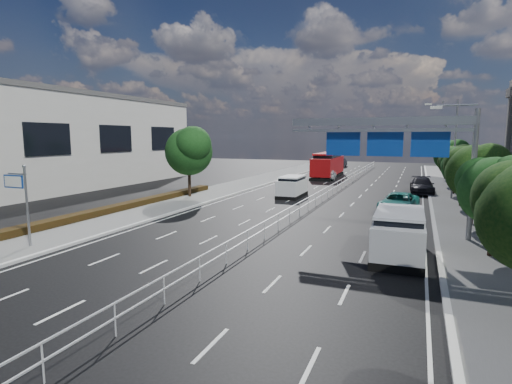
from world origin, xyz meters
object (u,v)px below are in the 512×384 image
(overhead_gantry, at_px, (399,139))
(near_car_silver, at_px, (328,173))
(silver_minivan, at_px, (399,234))
(pedestrian_b, at_px, (462,196))
(toilet_sign, at_px, (20,192))
(parked_car_dark, at_px, (422,186))
(parked_car_teal, at_px, (399,203))
(near_car_dark, at_px, (340,163))
(red_bus, at_px, (328,165))
(white_minivan, at_px, (292,187))

(overhead_gantry, relative_size, near_car_silver, 2.10)
(silver_minivan, relative_size, pedestrian_b, 3.32)
(toilet_sign, relative_size, near_car_silver, 0.89)
(parked_car_dark, height_order, pedestrian_b, pedestrian_b)
(parked_car_teal, distance_m, pedestrian_b, 6.31)
(parked_car_teal, bearing_deg, pedestrian_b, 48.84)
(overhead_gantry, xyz_separation_m, parked_car_dark, (1.56, 19.50, -4.81))
(overhead_gantry, bearing_deg, parked_car_teal, 90.87)
(toilet_sign, distance_m, near_car_dark, 62.66)
(overhead_gantry, relative_size, parked_car_dark, 1.88)
(silver_minivan, bearing_deg, parked_car_teal, 91.53)
(red_bus, height_order, silver_minivan, red_bus)
(white_minivan, bearing_deg, near_car_dark, 92.80)
(red_bus, height_order, parked_car_dark, red_bus)
(white_minivan, bearing_deg, overhead_gantry, -51.82)
(parked_car_teal, bearing_deg, silver_minivan, -80.67)
(silver_minivan, height_order, parked_car_teal, silver_minivan)
(toilet_sign, relative_size, pedestrian_b, 2.65)
(red_bus, bearing_deg, near_car_silver, -77.75)
(near_car_dark, relative_size, parked_car_teal, 0.93)
(pedestrian_b, bearing_deg, overhead_gantry, 73.92)
(toilet_sign, height_order, near_car_dark, toilet_sign)
(white_minivan, relative_size, pedestrian_b, 2.85)
(near_car_silver, bearing_deg, toilet_sign, 72.23)
(red_bus, distance_m, parked_car_teal, 26.67)
(toilet_sign, height_order, parked_car_dark, toilet_sign)
(toilet_sign, relative_size, white_minivan, 0.93)
(red_bus, bearing_deg, parked_car_teal, -67.92)
(white_minivan, bearing_deg, parked_car_teal, -26.15)
(overhead_gantry, xyz_separation_m, red_bus, (-10.77, 32.02, -3.80))
(near_car_silver, bearing_deg, pedestrian_b, 123.18)
(near_car_dark, bearing_deg, near_car_silver, 96.89)
(toilet_sign, xyz_separation_m, overhead_gantry, (17.69, 10.05, 2.66))
(parked_car_teal, height_order, parked_car_dark, parked_car_dark)
(near_car_silver, bearing_deg, parked_car_teal, 107.88)
(parked_car_teal, bearing_deg, toilet_sign, -128.13)
(toilet_sign, xyz_separation_m, red_bus, (6.92, 42.08, -1.14))
(toilet_sign, relative_size, parked_car_dark, 0.79)
(white_minivan, xyz_separation_m, pedestrian_b, (14.55, -0.40, -0.03))
(near_car_silver, relative_size, pedestrian_b, 2.98)
(near_car_dark, bearing_deg, silver_minivan, 103.50)
(white_minivan, distance_m, near_car_dark, 40.24)
(overhead_gantry, bearing_deg, pedestrian_b, 68.90)
(white_minivan, xyz_separation_m, parked_car_dark, (11.54, 7.28, -0.19))
(silver_minivan, relative_size, parked_car_dark, 1.00)
(white_minivan, relative_size, near_car_silver, 0.96)
(parked_car_dark, distance_m, pedestrian_b, 8.24)
(overhead_gantry, height_order, parked_car_teal, overhead_gantry)
(red_bus, bearing_deg, near_car_dark, 93.90)
(near_car_silver, relative_size, silver_minivan, 0.90)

